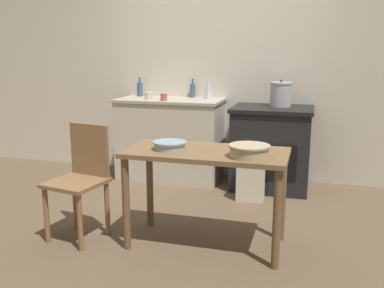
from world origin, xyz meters
name	(u,v)px	position (x,y,z in m)	size (l,w,h in m)	color
ground_plane	(177,223)	(0.00, 0.00, 0.00)	(14.00, 14.00, 0.00)	brown
wall_back	(219,67)	(0.00, 1.58, 1.27)	(8.00, 0.07, 2.55)	beige
counter_cabinet	(170,139)	(-0.49, 1.27, 0.47)	(1.20, 0.59, 0.93)	beige
stove	(271,148)	(0.67, 1.23, 0.44)	(0.84, 0.68, 0.88)	black
work_table	(206,166)	(0.34, -0.33, 0.63)	(1.20, 0.58, 0.75)	brown
chair	(81,177)	(-0.65, -0.44, 0.49)	(0.46, 0.46, 0.90)	olive
flour_sack	(251,180)	(0.52, 0.77, 0.20)	(0.26, 0.19, 0.41)	beige
stock_pot	(281,94)	(0.74, 1.29, 1.01)	(0.24, 0.24, 0.28)	#A8A8AD
mixing_bowl_large	(249,150)	(0.67, -0.44, 0.79)	(0.29, 0.29, 0.09)	tan
mixing_bowl_small	(170,145)	(0.07, -0.37, 0.78)	(0.25, 0.25, 0.06)	#93A8B2
bottle_far_left	(193,90)	(-0.29, 1.50, 1.01)	(0.06, 0.06, 0.22)	#3D5675
bottle_left	(140,89)	(-0.93, 1.44, 1.02)	(0.07, 0.07, 0.22)	#3D5675
bottle_mid_left	(208,91)	(-0.07, 1.40, 1.02)	(0.07, 0.07, 0.22)	silver
cup_center_left	(164,97)	(-0.50, 1.09, 0.97)	(0.07, 0.07, 0.08)	#B74C42
cup_center	(149,96)	(-0.70, 1.16, 0.97)	(0.09, 0.09, 0.08)	beige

